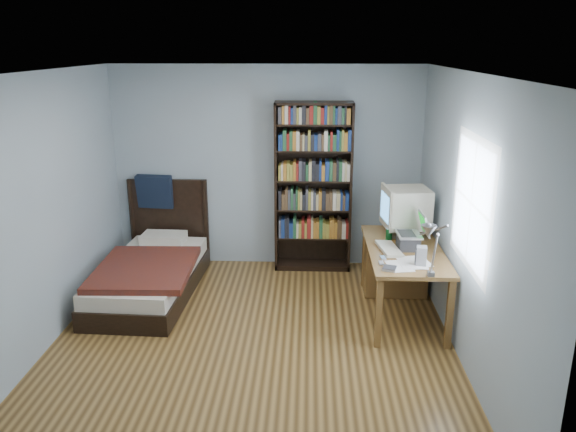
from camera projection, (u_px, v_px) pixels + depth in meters
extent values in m
plane|color=#523618|center=(252.00, 344.00, 5.32)|extent=(4.20, 4.20, 0.00)
plane|color=white|center=(246.00, 72.00, 4.59)|extent=(4.20, 4.20, 0.00)
cube|color=#94A4AD|center=(267.00, 168.00, 6.96)|extent=(3.80, 0.04, 2.50)
cube|color=#94A4AD|center=(208.00, 337.00, 2.95)|extent=(3.80, 0.04, 2.50)
cube|color=#94A4AD|center=(38.00, 216.00, 5.03)|extent=(0.04, 4.20, 2.50)
cube|color=#94A4AD|center=(467.00, 221.00, 4.88)|extent=(0.04, 4.20, 2.50)
cube|color=white|center=(472.00, 203.00, 4.68)|extent=(0.01, 1.14, 1.14)
cube|color=white|center=(471.00, 203.00, 4.68)|extent=(0.01, 1.00, 1.00)
cube|color=brown|center=(404.00, 250.00, 5.72)|extent=(0.75, 1.49, 0.04)
cube|color=brown|center=(379.00, 313.00, 5.18)|extent=(0.06, 0.06, 0.69)
cube|color=brown|center=(450.00, 314.00, 5.15)|extent=(0.06, 0.06, 0.69)
cube|color=brown|center=(365.00, 258.00, 6.51)|extent=(0.06, 0.06, 0.69)
cube|color=brown|center=(421.00, 259.00, 6.49)|extent=(0.06, 0.06, 0.69)
cube|color=brown|center=(395.00, 264.00, 6.34)|extent=(0.69, 0.40, 0.68)
cube|color=beige|center=(402.00, 233.00, 6.12)|extent=(0.31, 0.28, 0.03)
cylinder|color=beige|center=(403.00, 229.00, 6.10)|extent=(0.11, 0.11, 0.07)
cube|color=beige|center=(407.00, 207.00, 6.03)|extent=(0.49, 0.47, 0.42)
cube|color=beige|center=(386.00, 207.00, 6.04)|extent=(0.09, 0.44, 0.44)
cube|color=#3D8FDE|center=(385.00, 207.00, 6.04)|extent=(0.05, 0.33, 0.29)
cube|color=#2D2D30|center=(408.00, 242.00, 5.69)|extent=(0.22, 0.25, 0.14)
cube|color=silver|center=(409.00, 234.00, 5.67)|extent=(0.25, 0.32, 0.02)
cube|color=#2D2D30|center=(407.00, 233.00, 5.67)|extent=(0.16, 0.25, 0.00)
cube|color=silver|center=(424.00, 223.00, 5.63)|extent=(0.09, 0.31, 0.22)
cube|color=#0CBF26|center=(423.00, 223.00, 5.63)|extent=(0.06, 0.25, 0.17)
cube|color=#99999E|center=(431.00, 274.00, 5.02)|extent=(0.06, 0.05, 0.04)
cylinder|color=#99999E|center=(434.00, 254.00, 4.90)|extent=(0.02, 0.15, 0.40)
cylinder|color=#99999E|center=(433.00, 230.00, 4.60)|extent=(0.17, 0.33, 0.20)
cone|color=#99999E|center=(429.00, 231.00, 4.44)|extent=(0.13, 0.13, 0.10)
cube|color=beige|center=(389.00, 249.00, 5.65)|extent=(0.24, 0.47, 0.04)
cube|color=gray|center=(421.00, 256.00, 5.25)|extent=(0.11, 0.11, 0.19)
cylinder|color=#073910|center=(389.00, 234.00, 5.94)|extent=(0.07, 0.07, 0.13)
ellipsoid|color=silver|center=(401.00, 236.00, 6.01)|extent=(0.07, 0.12, 0.04)
cube|color=silver|center=(383.00, 258.00, 5.43)|extent=(0.06, 0.10, 0.02)
cube|color=gray|center=(381.00, 263.00, 5.31)|extent=(0.04, 0.08, 0.02)
cube|color=gray|center=(390.00, 269.00, 5.17)|extent=(0.15, 0.15, 0.02)
cube|color=black|center=(276.00, 188.00, 6.87)|extent=(0.03, 0.30, 2.08)
cube|color=black|center=(350.00, 188.00, 6.83)|extent=(0.03, 0.30, 2.08)
cube|color=black|center=(314.00, 103.00, 6.55)|extent=(0.93, 0.30, 0.03)
cube|color=black|center=(312.00, 265.00, 7.15)|extent=(0.93, 0.30, 0.06)
cube|color=black|center=(313.00, 185.00, 6.98)|extent=(0.93, 0.02, 2.08)
cube|color=olive|center=(313.00, 186.00, 6.82)|extent=(0.85, 0.22, 1.88)
cube|color=black|center=(150.00, 285.00, 6.34)|extent=(1.03, 1.93, 0.22)
cube|color=silver|center=(149.00, 270.00, 6.28)|extent=(0.98, 1.87, 0.16)
cube|color=#96280D|center=(145.00, 269.00, 6.02)|extent=(1.04, 1.25, 0.07)
cube|color=silver|center=(164.00, 238.00, 6.91)|extent=(0.53, 0.35, 0.12)
cube|color=black|center=(169.00, 221.00, 7.17)|extent=(1.00, 0.05, 1.10)
cylinder|color=black|center=(132.00, 221.00, 7.17)|extent=(0.06, 0.06, 1.10)
cylinder|color=black|center=(206.00, 222.00, 7.14)|extent=(0.06, 0.06, 1.10)
cube|color=black|center=(155.00, 192.00, 7.03)|extent=(0.46, 0.20, 0.43)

